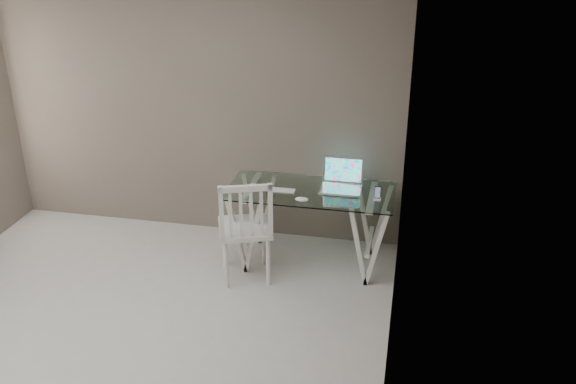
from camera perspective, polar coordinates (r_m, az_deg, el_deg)
name	(u,v)px	position (r m, az deg, el deg)	size (l,w,h in m)	color
room	(70,145)	(4.28, -18.80, 3.96)	(4.50, 4.52, 2.71)	#B4B1AC
desk	(310,226)	(5.93, 2.00, -3.04)	(1.50, 0.70, 0.75)	silver
chair	(245,226)	(5.58, -3.80, -3.03)	(0.58, 0.58, 1.00)	silver
laptop	(342,181)	(5.82, 4.81, 0.97)	(0.37, 0.31, 0.26)	silver
keyboard	(281,190)	(5.75, -0.58, 0.14)	(0.26, 0.11, 0.01)	silver
mouse	(302,199)	(5.55, 1.23, -0.66)	(0.12, 0.07, 0.04)	white
phone_dock	(377,196)	(5.62, 7.94, -0.37)	(0.07, 0.07, 0.12)	white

